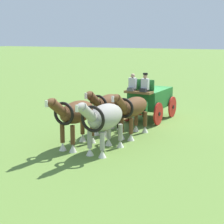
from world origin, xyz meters
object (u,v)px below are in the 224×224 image
(draft_horse_rear_near, at_px, (132,108))
(draft_horse_rear_off, at_px, (107,105))
(draft_horse_lead_near, at_px, (104,118))
(draft_horse_lead_off, at_px, (75,114))
(show_wagon, at_px, (149,99))

(draft_horse_rear_near, relative_size, draft_horse_rear_off, 1.04)
(draft_horse_lead_near, xyz_separation_m, draft_horse_lead_off, (-0.02, -1.30, 0.04))
(show_wagon, height_order, draft_horse_rear_near, show_wagon)
(draft_horse_rear_near, xyz_separation_m, draft_horse_lead_off, (2.55, -1.38, 0.09))
(show_wagon, relative_size, draft_horse_lead_near, 1.77)
(draft_horse_rear_near, relative_size, draft_horse_lead_off, 1.03)
(show_wagon, bearing_deg, draft_horse_lead_near, 4.32)
(show_wagon, xyz_separation_m, draft_horse_lead_off, (6.09, -0.84, 0.24))
(show_wagon, relative_size, draft_horse_rear_near, 1.73)
(draft_horse_rear_off, distance_m, draft_horse_lead_off, 2.59)
(show_wagon, relative_size, draft_horse_lead_off, 1.79)
(draft_horse_rear_near, height_order, draft_horse_rear_off, draft_horse_rear_off)
(draft_horse_rear_near, height_order, draft_horse_lead_off, draft_horse_lead_off)
(draft_horse_rear_near, bearing_deg, draft_horse_rear_off, -91.87)
(draft_horse_rear_near, height_order, draft_horse_lead_near, draft_horse_lead_near)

